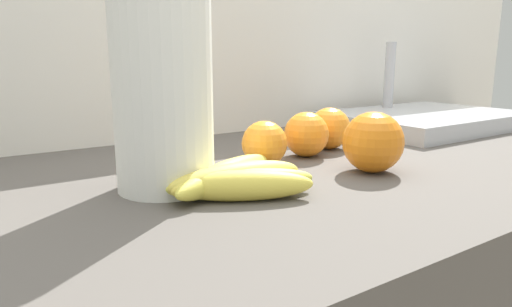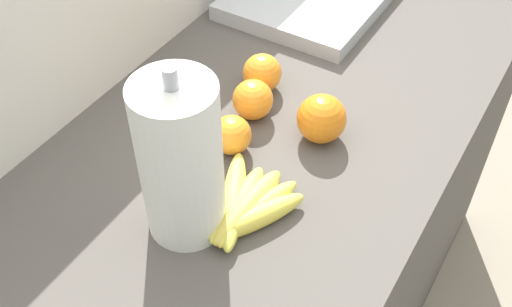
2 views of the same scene
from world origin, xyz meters
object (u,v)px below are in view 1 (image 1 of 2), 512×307
(orange_far_right, at_px, (330,128))
(sink_basin, at_px, (424,118))
(orange_front, at_px, (373,142))
(orange_back_right, at_px, (306,134))
(orange_right, at_px, (264,144))
(banana_bunch, at_px, (235,180))
(paper_towel_roll, at_px, (163,81))

(orange_far_right, distance_m, sink_basin, 0.35)
(orange_front, relative_size, orange_far_right, 1.17)
(orange_back_right, height_order, orange_right, orange_back_right)
(banana_bunch, bearing_deg, orange_right, 41.59)
(orange_front, distance_m, orange_far_right, 0.16)
(banana_bunch, distance_m, sink_basin, 0.65)
(sink_basin, bearing_deg, orange_front, -152.17)
(orange_front, xyz_separation_m, orange_far_right, (0.06, 0.15, -0.01))
(banana_bunch, xyz_separation_m, orange_back_right, (0.20, 0.11, 0.02))
(orange_right, height_order, paper_towel_roll, paper_towel_roll)
(orange_back_right, xyz_separation_m, orange_far_right, (0.07, 0.02, -0.00))
(orange_front, bearing_deg, orange_far_right, 67.92)
(orange_front, xyz_separation_m, orange_right, (-0.10, 0.11, -0.01))
(banana_bunch, bearing_deg, orange_far_right, 26.48)
(orange_right, bearing_deg, orange_back_right, 9.56)
(orange_far_right, height_order, paper_towel_roll, paper_towel_roll)
(banana_bunch, height_order, paper_towel_roll, paper_towel_roll)
(paper_towel_roll, relative_size, sink_basin, 0.69)
(paper_towel_roll, bearing_deg, orange_back_right, 9.45)
(banana_bunch, bearing_deg, paper_towel_roll, 129.18)
(orange_front, bearing_deg, paper_towel_roll, 162.39)
(orange_right, distance_m, sink_basin, 0.52)
(orange_front, distance_m, orange_right, 0.15)
(orange_front, bearing_deg, orange_right, 132.78)
(banana_bunch, distance_m, orange_back_right, 0.23)
(sink_basin, bearing_deg, orange_back_right, -168.06)
(orange_right, relative_size, sink_basin, 0.16)
(orange_back_right, height_order, sink_basin, sink_basin)
(orange_front, relative_size, paper_towel_roll, 0.29)
(banana_bunch, xyz_separation_m, orange_right, (0.11, 0.10, 0.02))
(orange_far_right, bearing_deg, paper_towel_roll, -168.43)
(banana_bunch, height_order, orange_front, orange_front)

